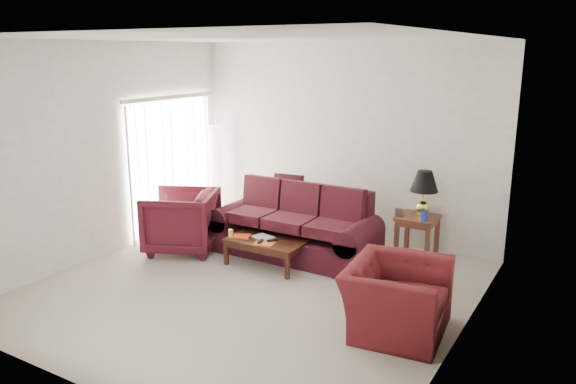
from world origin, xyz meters
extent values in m
plane|color=#BAAE9F|center=(0.00, 0.00, 0.00)|extent=(5.00, 5.00, 0.00)
cube|color=silver|center=(-2.42, 1.30, 1.08)|extent=(0.10, 2.00, 2.16)
cube|color=black|center=(-0.69, 2.00, 0.76)|extent=(0.49, 0.29, 0.48)
cube|color=#B1B1B5|center=(1.15, 1.99, 0.66)|extent=(0.14, 0.08, 0.13)
cylinder|color=navy|center=(1.51, 1.97, 0.67)|extent=(0.11, 0.11, 0.15)
cube|color=white|center=(1.25, 2.27, 0.67)|extent=(0.19, 0.20, 0.05)
imported|color=#400E17|center=(-1.66, 0.60, 0.45)|extent=(1.30, 1.29, 0.90)
imported|color=#481014|center=(1.89, -0.12, 0.36)|extent=(1.09, 1.22, 0.73)
cube|color=#B32E11|center=(-0.66, 0.65, 0.38)|extent=(0.34, 0.29, 0.02)
cube|color=silver|center=(-0.36, 0.79, 0.38)|extent=(0.31, 0.27, 0.02)
cube|color=#C15216|center=(-0.20, 0.57, 0.38)|extent=(0.30, 0.25, 0.02)
cube|color=black|center=(-0.26, 0.57, 0.40)|extent=(0.08, 0.16, 0.02)
cube|color=black|center=(-0.14, 0.69, 0.40)|extent=(0.13, 0.15, 0.02)
cylinder|color=yellow|center=(-0.74, 0.56, 0.43)|extent=(0.09, 0.09, 0.11)
camera|label=1|loc=(3.68, -5.32, 2.86)|focal=35.00mm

